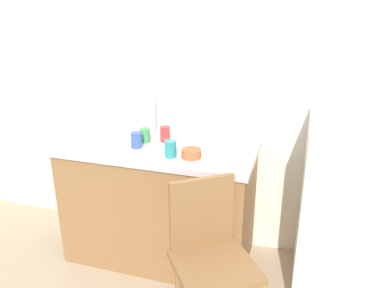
{
  "coord_description": "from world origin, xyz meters",
  "views": [
    {
      "loc": [
        0.63,
        -1.52,
        1.75
      ],
      "look_at": [
        -0.02,
        0.6,
        0.91
      ],
      "focal_mm": 35.16,
      "sensor_mm": 36.0,
      "label": 1
    }
  ],
  "objects_px": {
    "cup_red": "(165,134)",
    "cup_green": "(145,135)",
    "chair": "(210,255)",
    "refrigerator": "(349,212)",
    "terracotta_bowl": "(191,153)",
    "cup_teal": "(171,149)",
    "cup_blue": "(136,140)"
  },
  "relations": [
    {
      "from": "chair",
      "to": "refrigerator",
      "type": "bearing_deg",
      "value": 1.1
    },
    {
      "from": "cup_green",
      "to": "chair",
      "type": "bearing_deg",
      "value": -44.12
    },
    {
      "from": "cup_red",
      "to": "cup_blue",
      "type": "distance_m",
      "value": 0.21
    },
    {
      "from": "terracotta_bowl",
      "to": "cup_teal",
      "type": "height_order",
      "value": "cup_teal"
    },
    {
      "from": "terracotta_bowl",
      "to": "cup_red",
      "type": "height_order",
      "value": "cup_red"
    },
    {
      "from": "refrigerator",
      "to": "terracotta_bowl",
      "type": "distance_m",
      "value": 1.02
    },
    {
      "from": "cup_red",
      "to": "cup_teal",
      "type": "relative_size",
      "value": 1.01
    },
    {
      "from": "cup_red",
      "to": "cup_teal",
      "type": "bearing_deg",
      "value": -62.4
    },
    {
      "from": "refrigerator",
      "to": "terracotta_bowl",
      "type": "xyz_separation_m",
      "value": [
        -0.95,
        -0.14,
        0.32
      ]
    },
    {
      "from": "chair",
      "to": "cup_green",
      "type": "distance_m",
      "value": 0.95
    },
    {
      "from": "chair",
      "to": "cup_green",
      "type": "xyz_separation_m",
      "value": [
        -0.61,
        0.6,
        0.41
      ]
    },
    {
      "from": "refrigerator",
      "to": "cup_green",
      "type": "distance_m",
      "value": 1.38
    },
    {
      "from": "terracotta_bowl",
      "to": "cup_green",
      "type": "relative_size",
      "value": 1.29
    },
    {
      "from": "cup_green",
      "to": "cup_blue",
      "type": "relative_size",
      "value": 0.92
    },
    {
      "from": "chair",
      "to": "cup_teal",
      "type": "bearing_deg",
      "value": 95.17
    },
    {
      "from": "cup_red",
      "to": "cup_teal",
      "type": "distance_m",
      "value": 0.28
    },
    {
      "from": "refrigerator",
      "to": "cup_blue",
      "type": "height_order",
      "value": "refrigerator"
    },
    {
      "from": "terracotta_bowl",
      "to": "chair",
      "type": "bearing_deg",
      "value": -61.25
    },
    {
      "from": "refrigerator",
      "to": "cup_red",
      "type": "bearing_deg",
      "value": 176.25
    },
    {
      "from": "cup_blue",
      "to": "refrigerator",
      "type": "bearing_deg",
      "value": 3.45
    },
    {
      "from": "cup_red",
      "to": "cup_blue",
      "type": "height_order",
      "value": "cup_red"
    },
    {
      "from": "terracotta_bowl",
      "to": "cup_blue",
      "type": "bearing_deg",
      "value": 171.6
    },
    {
      "from": "terracotta_bowl",
      "to": "cup_red",
      "type": "xyz_separation_m",
      "value": [
        -0.25,
        0.22,
        0.03
      ]
    },
    {
      "from": "cup_teal",
      "to": "terracotta_bowl",
      "type": "bearing_deg",
      "value": 12.75
    },
    {
      "from": "chair",
      "to": "cup_teal",
      "type": "xyz_separation_m",
      "value": [
        -0.36,
        0.4,
        0.41
      ]
    },
    {
      "from": "cup_green",
      "to": "terracotta_bowl",
      "type": "bearing_deg",
      "value": -24.23
    },
    {
      "from": "chair",
      "to": "cup_blue",
      "type": "xyz_separation_m",
      "value": [
        -0.62,
        0.48,
        0.41
      ]
    },
    {
      "from": "cup_red",
      "to": "cup_green",
      "type": "height_order",
      "value": "cup_red"
    },
    {
      "from": "terracotta_bowl",
      "to": "cup_blue",
      "type": "distance_m",
      "value": 0.4
    },
    {
      "from": "chair",
      "to": "cup_red",
      "type": "relative_size",
      "value": 8.51
    },
    {
      "from": "cup_blue",
      "to": "cup_teal",
      "type": "relative_size",
      "value": 0.98
    },
    {
      "from": "cup_red",
      "to": "cup_green",
      "type": "bearing_deg",
      "value": -160.41
    }
  ]
}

